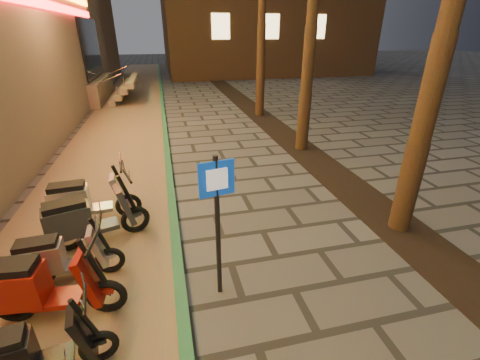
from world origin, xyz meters
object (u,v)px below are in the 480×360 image
object	(u,v)px
pedestrian_sign	(217,210)
scooter_8	(85,219)
scooter_6	(37,287)
scooter_9	(84,200)
scooter_5	(26,355)
scooter_7	(58,258)

from	to	relation	value
pedestrian_sign	scooter_8	distance (m)	2.93
scooter_6	scooter_9	distance (m)	2.51
scooter_5	pedestrian_sign	bearing A→B (deg)	11.82
pedestrian_sign	scooter_5	size ratio (longest dim) A/B	1.51
scooter_5	scooter_9	world-z (taller)	scooter_9
scooter_7	scooter_8	xyz separation A→B (m)	(0.25, 0.95, 0.09)
scooter_5	scooter_9	xyz separation A→B (m)	(-0.03, 3.49, 0.08)
pedestrian_sign	scooter_9	bearing A→B (deg)	121.91
pedestrian_sign	scooter_5	xyz separation A→B (m)	(-2.31, -0.90, -1.00)
scooter_5	scooter_7	xyz separation A→B (m)	(-0.10, 1.72, 0.02)
scooter_6	scooter_9	xyz separation A→B (m)	(0.13, 2.50, -0.02)
pedestrian_sign	scooter_7	xyz separation A→B (m)	(-2.41, 0.81, -0.99)
pedestrian_sign	scooter_8	xyz separation A→B (m)	(-2.16, 1.76, -0.90)
scooter_5	scooter_9	distance (m)	3.49
scooter_7	scooter_8	world-z (taller)	scooter_8
scooter_6	pedestrian_sign	bearing A→B (deg)	3.91
scooter_8	scooter_7	bearing A→B (deg)	-121.03
scooter_5	scooter_8	distance (m)	2.67
pedestrian_sign	scooter_9	xyz separation A→B (m)	(-2.34, 2.58, -0.92)
scooter_7	scooter_9	distance (m)	1.77
scooter_7	scooter_9	world-z (taller)	scooter_9
scooter_5	scooter_9	size ratio (longest dim) A/B	0.85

